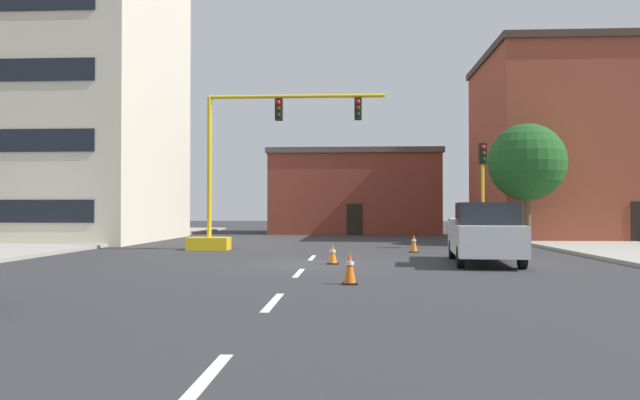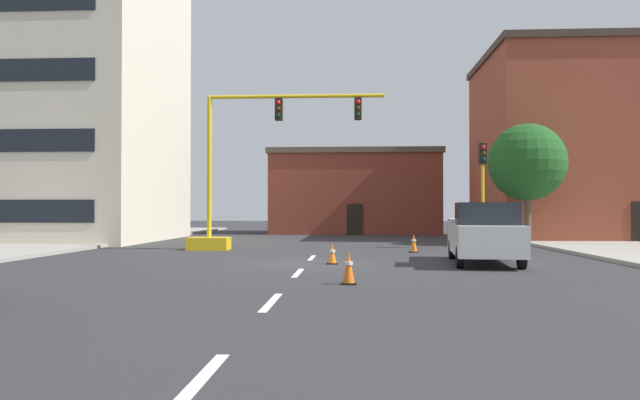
% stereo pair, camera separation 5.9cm
% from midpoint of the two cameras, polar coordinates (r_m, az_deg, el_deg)
% --- Properties ---
extents(ground_plane, '(160.00, 160.00, 0.00)m').
position_cam_midpoint_polar(ground_plane, '(20.43, -1.17, -5.85)').
color(ground_plane, '#2D2D30').
extents(sidewalk_left, '(6.00, 56.00, 0.14)m').
position_cam_midpoint_polar(sidewalk_left, '(31.94, -24.25, -3.86)').
color(sidewalk_left, '#9E998E').
rests_on(sidewalk_left, ground_plane).
extents(sidewalk_right, '(6.00, 56.00, 0.14)m').
position_cam_midpoint_polar(sidewalk_right, '(30.62, 25.55, -3.99)').
color(sidewalk_right, '#9E998E').
rests_on(sidewalk_right, ground_plane).
extents(lane_stripe_seg_0, '(0.16, 2.40, 0.01)m').
position_cam_midpoint_polar(lane_stripe_seg_0, '(6.72, -10.82, -16.03)').
color(lane_stripe_seg_0, silver).
rests_on(lane_stripe_seg_0, ground_plane).
extents(lane_stripe_seg_1, '(0.16, 2.40, 0.01)m').
position_cam_midpoint_polar(lane_stripe_seg_1, '(12.03, -4.35, -9.30)').
color(lane_stripe_seg_1, silver).
rests_on(lane_stripe_seg_1, ground_plane).
extents(lane_stripe_seg_2, '(0.16, 2.40, 0.01)m').
position_cam_midpoint_polar(lane_stripe_seg_2, '(17.45, -1.94, -6.68)').
color(lane_stripe_seg_2, silver).
rests_on(lane_stripe_seg_2, ground_plane).
extents(lane_stripe_seg_3, '(0.16, 2.40, 0.01)m').
position_cam_midpoint_polar(lane_stripe_seg_3, '(22.91, -0.68, -5.31)').
color(lane_stripe_seg_3, silver).
rests_on(lane_stripe_seg_3, ground_plane).
extents(building_tall_left, '(14.73, 12.85, 17.28)m').
position_cam_midpoint_polar(building_tall_left, '(40.25, -24.09, 9.02)').
color(building_tall_left, beige).
rests_on(building_tall_left, ground_plane).
extents(building_brick_center, '(12.60, 8.33, 6.20)m').
position_cam_midpoint_polar(building_brick_center, '(47.72, 3.24, 0.71)').
color(building_brick_center, brown).
rests_on(building_brick_center, ground_plane).
extents(building_row_right, '(14.10, 11.06, 11.22)m').
position_cam_midpoint_polar(building_row_right, '(41.47, 24.34, 4.50)').
color(building_row_right, brown).
rests_on(building_row_right, ground_plane).
extents(traffic_signal_gantry, '(8.63, 1.20, 6.83)m').
position_cam_midpoint_polar(traffic_signal_gantry, '(27.68, -7.87, 0.04)').
color(traffic_signal_gantry, yellow).
rests_on(traffic_signal_gantry, ground_plane).
extents(traffic_light_pole_right, '(0.32, 0.47, 4.80)m').
position_cam_midpoint_polar(traffic_light_pole_right, '(29.34, 14.73, 2.57)').
color(traffic_light_pole_right, yellow).
rests_on(traffic_light_pole_right, ground_plane).
extents(tree_right_mid, '(3.88, 3.88, 6.11)m').
position_cam_midpoint_polar(tree_right_mid, '(33.00, 18.47, 3.28)').
color(tree_right_mid, brown).
rests_on(tree_right_mid, ground_plane).
extents(pickup_truck_white, '(2.47, 5.56, 1.99)m').
position_cam_midpoint_polar(pickup_truck_white, '(21.12, 14.82, -3.01)').
color(pickup_truck_white, white).
rests_on(pickup_truck_white, ground_plane).
extents(traffic_cone_roadside_a, '(0.36, 0.36, 0.78)m').
position_cam_midpoint_polar(traffic_cone_roadside_a, '(26.13, 8.64, -3.93)').
color(traffic_cone_roadside_a, black).
rests_on(traffic_cone_roadside_a, ground_plane).
extents(traffic_cone_roadside_b, '(0.36, 0.36, 0.78)m').
position_cam_midpoint_polar(traffic_cone_roadside_b, '(14.81, 2.76, -6.24)').
color(traffic_cone_roadside_b, black).
rests_on(traffic_cone_roadside_b, ground_plane).
extents(traffic_cone_roadside_c, '(0.36, 0.36, 0.66)m').
position_cam_midpoint_polar(traffic_cone_roadside_c, '(20.26, 1.21, -4.98)').
color(traffic_cone_roadside_c, black).
rests_on(traffic_cone_roadside_c, ground_plane).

